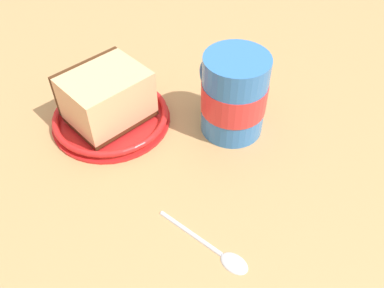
{
  "coord_description": "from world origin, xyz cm",
  "views": [
    {
      "loc": [
        36.42,
        -0.49,
        36.31
      ],
      "look_at": [
        4.57,
        4.46,
        3.0
      ],
      "focal_mm": 37.34,
      "sensor_mm": 36.0,
      "label": 1
    }
  ],
  "objects_px": {
    "cake_slice": "(110,96)",
    "tea_mug": "(237,94)",
    "small_plate": "(115,116)",
    "teaspoon": "(226,252)"
  },
  "relations": [
    {
      "from": "cake_slice",
      "to": "tea_mug",
      "type": "height_order",
      "value": "tea_mug"
    },
    {
      "from": "small_plate",
      "to": "tea_mug",
      "type": "xyz_separation_m",
      "value": [
        0.04,
        0.15,
        0.05
      ]
    },
    {
      "from": "small_plate",
      "to": "cake_slice",
      "type": "xyz_separation_m",
      "value": [
        -0.0,
        -0.0,
        0.03
      ]
    },
    {
      "from": "teaspoon",
      "to": "small_plate",
      "type": "bearing_deg",
      "value": -154.13
    },
    {
      "from": "cake_slice",
      "to": "teaspoon",
      "type": "distance_m",
      "value": 0.24
    },
    {
      "from": "tea_mug",
      "to": "teaspoon",
      "type": "xyz_separation_m",
      "value": [
        0.18,
        -0.05,
        -0.05
      ]
    },
    {
      "from": "cake_slice",
      "to": "tea_mug",
      "type": "bearing_deg",
      "value": 76.46
    },
    {
      "from": "cake_slice",
      "to": "teaspoon",
      "type": "bearing_deg",
      "value": 25.98
    },
    {
      "from": "cake_slice",
      "to": "small_plate",
      "type": "bearing_deg",
      "value": 34.8
    },
    {
      "from": "tea_mug",
      "to": "cake_slice",
      "type": "bearing_deg",
      "value": -103.54
    }
  ]
}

